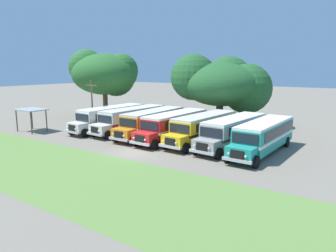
% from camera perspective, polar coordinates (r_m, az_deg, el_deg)
% --- Properties ---
extents(ground_plane, '(220.00, 220.00, 0.00)m').
position_cam_1_polar(ground_plane, '(28.84, -6.21, -4.79)').
color(ground_plane, slate).
extents(foreground_grass_strip, '(80.00, 9.74, 0.01)m').
position_cam_1_polar(foreground_grass_strip, '(24.26, -16.94, -8.17)').
color(foreground_grass_strip, olive).
rests_on(foreground_grass_strip, ground_plane).
extents(parked_bus_slot_0, '(3.07, 10.89, 2.82)m').
position_cam_1_polar(parked_bus_slot_0, '(39.58, -10.40, 1.63)').
color(parked_bus_slot_0, silver).
rests_on(parked_bus_slot_0, ground_plane).
extents(parked_bus_slot_1, '(3.18, 10.91, 2.82)m').
position_cam_1_polar(parked_bus_slot_1, '(38.02, -6.53, 1.38)').
color(parked_bus_slot_1, silver).
rests_on(parked_bus_slot_1, ground_plane).
extents(parked_bus_slot_2, '(2.87, 10.86, 2.82)m').
position_cam_1_polar(parked_bus_slot_2, '(35.71, -2.83, 0.84)').
color(parked_bus_slot_2, orange).
rests_on(parked_bus_slot_2, ground_plane).
extents(parked_bus_slot_3, '(2.93, 10.87, 2.82)m').
position_cam_1_polar(parked_bus_slot_3, '(33.79, 1.19, 0.29)').
color(parked_bus_slot_3, red).
rests_on(parked_bus_slot_3, ground_plane).
extents(parked_bus_slot_4, '(3.25, 10.92, 2.82)m').
position_cam_1_polar(parked_bus_slot_4, '(32.65, 6.50, -0.14)').
color(parked_bus_slot_4, yellow).
rests_on(parked_bus_slot_4, ground_plane).
extents(parked_bus_slot_5, '(3.37, 10.94, 2.82)m').
position_cam_1_polar(parked_bus_slot_5, '(31.25, 11.83, -0.78)').
color(parked_bus_slot_5, '#9E9993').
rests_on(parked_bus_slot_5, ground_plane).
extents(parked_bus_slot_6, '(2.95, 10.87, 2.82)m').
position_cam_1_polar(parked_bus_slot_6, '(29.69, 16.94, -1.61)').
color(parked_bus_slot_6, teal).
rests_on(parked_bus_slot_6, ground_plane).
extents(broad_shade_tree, '(12.72, 10.30, 9.39)m').
position_cam_1_polar(broad_shade_tree, '(42.15, 9.87, 7.64)').
color(broad_shade_tree, brown).
rests_on(broad_shade_tree, ground_plane).
extents(secondary_tree, '(10.84, 10.09, 10.36)m').
position_cam_1_polar(secondary_tree, '(49.63, -11.18, 9.34)').
color(secondary_tree, brown).
rests_on(secondary_tree, ground_plane).
extents(utility_pole, '(1.80, 0.20, 6.03)m').
position_cam_1_polar(utility_pole, '(40.36, -13.61, 4.07)').
color(utility_pole, brown).
rests_on(utility_pole, ground_plane).
extents(waiting_shelter, '(3.60, 2.60, 2.72)m').
position_cam_1_polar(waiting_shelter, '(41.12, -23.62, 2.47)').
color(waiting_shelter, brown).
rests_on(waiting_shelter, ground_plane).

